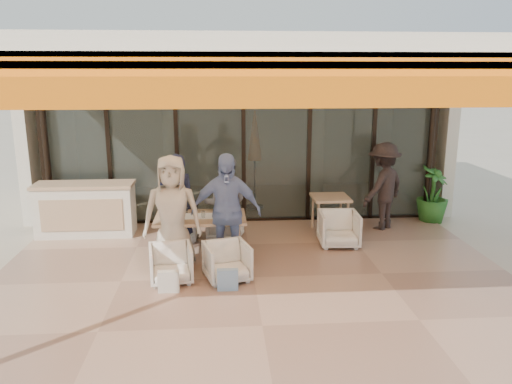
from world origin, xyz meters
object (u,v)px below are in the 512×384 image
(diner_cream, at_px, (172,214))
(side_table, at_px, (330,202))
(side_chair, at_px, (339,227))
(standing_woman, at_px, (383,187))
(chair_far_right, at_px, (225,225))
(chair_near_right, at_px, (227,260))
(diner_navy, at_px, (177,203))
(dining_table, at_px, (200,219))
(chair_far_left, at_px, (180,224))
(diner_grey, at_px, (225,204))
(diner_periwinkle, at_px, (226,212))
(chair_near_left, at_px, (171,262))
(host_counter, at_px, (86,209))
(potted_palm, at_px, (433,194))

(diner_cream, xyz_separation_m, side_table, (2.88, 1.63, -0.29))
(side_chair, xyz_separation_m, standing_woman, (1.09, 0.93, 0.52))
(chair_far_right, bearing_deg, side_table, -153.10)
(chair_near_right, height_order, diner_navy, diner_navy)
(dining_table, bearing_deg, chair_far_left, 113.70)
(chair_near_right, relative_size, diner_grey, 0.39)
(chair_far_left, bearing_deg, side_chair, 170.25)
(diner_periwinkle, bearing_deg, chair_near_left, -146.24)
(host_counter, height_order, potted_palm, potted_palm)
(chair_far_right, distance_m, chair_near_left, 2.08)
(chair_far_left, height_order, diner_cream, diner_cream)
(side_table, bearing_deg, side_chair, -90.00)
(diner_grey, xyz_separation_m, standing_woman, (3.13, 0.91, 0.04))
(diner_periwinkle, height_order, side_table, diner_periwinkle)
(potted_palm, bearing_deg, chair_near_left, -152.12)
(standing_woman, bearing_deg, host_counter, -38.84)
(side_chair, bearing_deg, chair_far_left, 172.25)
(dining_table, distance_m, side_table, 2.73)
(diner_navy, bearing_deg, diner_cream, 82.71)
(dining_table, relative_size, standing_woman, 0.86)
(diner_cream, height_order, diner_periwinkle, diner_periwinkle)
(chair_near_left, relative_size, chair_near_right, 0.98)
(side_chair, bearing_deg, diner_cream, -160.50)
(dining_table, height_order, chair_far_right, dining_table)
(dining_table, bearing_deg, potted_palm, 20.54)
(diner_periwinkle, bearing_deg, diner_grey, 92.99)
(diner_periwinkle, bearing_deg, potted_palm, 30.29)
(dining_table, distance_m, side_chair, 2.52)
(host_counter, relative_size, chair_far_right, 3.16)
(chair_far_right, distance_m, side_table, 2.08)
(chair_far_right, height_order, potted_palm, potted_palm)
(chair_far_right, bearing_deg, chair_far_left, 20.56)
(chair_far_right, height_order, diner_cream, diner_cream)
(dining_table, relative_size, potted_palm, 1.26)
(host_counter, bearing_deg, diner_cream, -45.06)
(host_counter, relative_size, diner_periwinkle, 0.99)
(chair_near_left, height_order, chair_near_right, chair_near_right)
(chair_far_right, relative_size, diner_periwinkle, 0.31)
(diner_navy, xyz_separation_m, side_table, (2.88, 0.73, -0.23))
(diner_grey, bearing_deg, chair_far_right, -83.62)
(side_table, xyz_separation_m, standing_woman, (1.09, 0.18, 0.24))
(diner_periwinkle, relative_size, potted_palm, 1.58)
(host_counter, distance_m, chair_near_right, 3.53)
(chair_near_left, bearing_deg, diner_cream, 81.43)
(diner_cream, distance_m, side_chair, 3.06)
(diner_grey, bearing_deg, chair_near_right, 96.38)
(chair_far_left, height_order, diner_grey, diner_grey)
(standing_woman, height_order, potted_palm, standing_woman)
(chair_far_right, distance_m, side_chair, 2.10)
(potted_palm, bearing_deg, diner_cream, -156.61)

